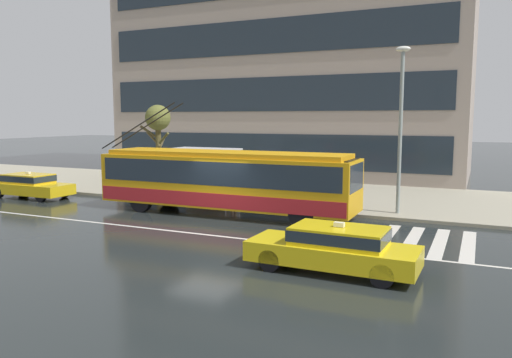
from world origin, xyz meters
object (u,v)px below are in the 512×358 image
taxi_queued_behind_bus (30,185)px  street_tree_bare (158,122)px  trolleybus (225,180)px  street_lamp (401,117)px  bus_shelter (207,160)px  pedestrian_approaching_curb (235,168)px  taxi_oncoming_far (335,247)px  pedestrian_at_shelter (320,172)px

taxi_queued_behind_bus → street_tree_bare: size_ratio=0.95×
trolleybus → street_lamp: size_ratio=1.75×
bus_shelter → pedestrian_approaching_curb: bearing=-2.9°
taxi_queued_behind_bus → bus_shelter: bus_shelter is taller
street_lamp → pedestrian_approaching_curb: bearing=176.7°
taxi_oncoming_far → pedestrian_at_shelter: bearing=109.6°
taxi_queued_behind_bus → street_tree_bare: bearing=48.2°
pedestrian_at_shelter → taxi_oncoming_far: bearing=-70.4°
street_lamp → street_tree_bare: (-13.92, 2.24, -0.31)m
trolleybus → taxi_queued_behind_bus: trolleybus is taller
street_tree_bare → bus_shelter: bearing=-22.1°
taxi_oncoming_far → pedestrian_at_shelter: pedestrian_at_shelter is taller
taxi_oncoming_far → taxi_queued_behind_bus: (-18.15, 5.80, -0.00)m
bus_shelter → pedestrian_approaching_curb: bus_shelter is taller
bus_shelter → street_tree_bare: street_tree_bare is taller
trolleybus → taxi_oncoming_far: (6.59, -6.07, -0.83)m
trolleybus → pedestrian_at_shelter: 4.57m
bus_shelter → pedestrian_approaching_curb: (1.70, -0.09, -0.33)m
taxi_queued_behind_bus → bus_shelter: size_ratio=1.31×
pedestrian_at_shelter → trolleybus: bearing=-136.1°
taxi_queued_behind_bus → street_lamp: (18.52, 2.89, 3.56)m
taxi_oncoming_far → bus_shelter: (-9.37, 9.24, 1.35)m
pedestrian_at_shelter → street_lamp: size_ratio=0.28×
pedestrian_approaching_curb → street_tree_bare: size_ratio=0.41×
trolleybus → taxi_queued_behind_bus: size_ratio=2.67×
taxi_oncoming_far → pedestrian_approaching_curb: 11.99m
taxi_oncoming_far → pedestrian_at_shelter: size_ratio=2.36×
taxi_queued_behind_bus → bus_shelter: 9.53m
taxi_oncoming_far → pedestrian_at_shelter: 9.85m
trolleybus → taxi_queued_behind_bus: 11.59m
pedestrian_approaching_curb → street_tree_bare: (-5.88, 1.78, 2.23)m
pedestrian_at_shelter → street_lamp: street_lamp is taller
trolleybus → pedestrian_approaching_curb: trolleybus is taller
pedestrian_approaching_curb → street_lamp: (8.04, -0.46, 2.54)m
trolleybus → street_lamp: 7.93m
bus_shelter → trolleybus: bearing=-48.9°
bus_shelter → pedestrian_at_shelter: bus_shelter is taller
trolleybus → taxi_queued_behind_bus: (-11.56, -0.26, -0.83)m
bus_shelter → street_lamp: bearing=-3.2°
street_tree_bare → street_lamp: bearing=-9.2°
taxi_queued_behind_bus → pedestrian_approaching_curb: size_ratio=2.31×
taxi_queued_behind_bus → taxi_oncoming_far: bearing=-17.7°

